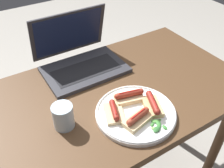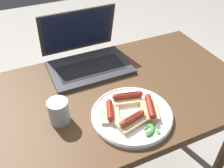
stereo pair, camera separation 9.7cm
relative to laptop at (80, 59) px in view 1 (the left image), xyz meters
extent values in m
cube|color=#4C331E|center=(-0.10, -0.23, -0.06)|extent=(1.42, 0.66, 0.04)
cylinder|color=#4C331E|center=(0.53, 0.03, -0.43)|extent=(0.05, 0.05, 0.70)
cylinder|color=#4C331E|center=(0.53, -0.48, -0.43)|extent=(0.05, 0.05, 0.70)
cube|color=#2D2D33|center=(0.00, -0.04, -0.03)|extent=(0.36, 0.24, 0.02)
cube|color=black|center=(0.00, -0.06, -0.03)|extent=(0.30, 0.13, 0.00)
cube|color=#2D2D33|center=(0.00, 0.10, 0.08)|extent=(0.36, 0.06, 0.22)
cube|color=#192347|center=(0.00, 0.10, 0.09)|extent=(0.33, 0.05, 0.20)
cylinder|color=white|center=(0.04, -0.39, -0.04)|extent=(0.30, 0.30, 0.02)
torus|color=white|center=(0.04, -0.39, -0.03)|extent=(0.30, 0.30, 0.01)
cube|color=#D6B784|center=(0.05, -0.32, -0.02)|extent=(0.12, 0.08, 0.02)
cylinder|color=maroon|center=(0.05, -0.32, 0.00)|extent=(0.10, 0.05, 0.02)
sphere|color=maroon|center=(0.00, -0.31, 0.00)|extent=(0.02, 0.02, 0.02)
sphere|color=maroon|center=(0.10, -0.33, 0.00)|extent=(0.02, 0.02, 0.02)
cylinder|color=red|center=(0.05, -0.32, 0.01)|extent=(0.08, 0.02, 0.01)
cube|color=#D6B784|center=(0.01, -0.43, -0.02)|extent=(0.12, 0.08, 0.02)
cylinder|color=#9E3D28|center=(0.01, -0.43, 0.00)|extent=(0.09, 0.04, 0.02)
sphere|color=#9E3D28|center=(-0.03, -0.44, 0.00)|extent=(0.02, 0.02, 0.02)
sphere|color=#9E3D28|center=(0.05, -0.42, 0.00)|extent=(0.02, 0.02, 0.02)
cylinder|color=red|center=(0.01, -0.43, 0.01)|extent=(0.07, 0.02, 0.00)
cube|color=tan|center=(0.10, -0.40, -0.02)|extent=(0.09, 0.12, 0.02)
cylinder|color=maroon|center=(0.10, -0.40, 0.00)|extent=(0.06, 0.10, 0.02)
sphere|color=maroon|center=(0.08, -0.45, 0.00)|extent=(0.02, 0.02, 0.02)
sphere|color=maroon|center=(0.12, -0.36, 0.00)|extent=(0.02, 0.02, 0.02)
cylinder|color=red|center=(0.10, -0.40, 0.01)|extent=(0.04, 0.08, 0.01)
cube|color=#D6B784|center=(-0.04, -0.36, -0.02)|extent=(0.10, 0.12, 0.01)
cylinder|color=maroon|center=(-0.04, -0.36, 0.00)|extent=(0.05, 0.08, 0.02)
sphere|color=maroon|center=(-0.05, -0.39, 0.00)|extent=(0.02, 0.02, 0.02)
sphere|color=maroon|center=(-0.02, -0.32, 0.00)|extent=(0.02, 0.02, 0.02)
cylinder|color=red|center=(-0.04, -0.36, 0.01)|extent=(0.03, 0.07, 0.01)
ellipsoid|color=#387A33|center=(0.08, -0.50, -0.03)|extent=(0.01, 0.02, 0.01)
ellipsoid|color=#387A33|center=(0.06, -0.49, -0.03)|extent=(0.03, 0.02, 0.01)
ellipsoid|color=#2D662D|center=(0.05, -0.49, -0.02)|extent=(0.04, 0.03, 0.01)
ellipsoid|color=#387A33|center=(0.05, -0.47, -0.03)|extent=(0.02, 0.02, 0.01)
ellipsoid|color=#2D662D|center=(0.05, -0.49, -0.03)|extent=(0.02, 0.02, 0.01)
ellipsoid|color=#4C8E3D|center=(0.07, -0.46, -0.03)|extent=(0.03, 0.03, 0.01)
ellipsoid|color=#4C8E3D|center=(0.08, -0.47, -0.03)|extent=(0.02, 0.01, 0.00)
ellipsoid|color=#709E4C|center=(0.04, -0.49, -0.03)|extent=(0.02, 0.02, 0.01)
ellipsoid|color=#387A33|center=(0.07, -0.48, -0.02)|extent=(0.03, 0.03, 0.01)
cylinder|color=silver|center=(-0.21, -0.29, 0.00)|extent=(0.07, 0.07, 0.09)
camera|label=1|loc=(-0.38, -0.89, 0.63)|focal=40.00mm
camera|label=2|loc=(-0.29, -0.94, 0.63)|focal=40.00mm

